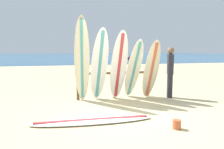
# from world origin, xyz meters

# --- Properties ---
(ground_plane) EXTENTS (120.00, 120.00, 0.00)m
(ground_plane) POSITION_xyz_m (0.00, 0.00, 0.00)
(ground_plane) COLOR #CCB784
(ocean_water) EXTENTS (120.00, 80.00, 0.01)m
(ocean_water) POSITION_xyz_m (0.00, 58.00, 0.00)
(ocean_water) COLOR #1E5984
(ocean_water) RESTS_ON ground
(surfboard_rack) EXTENTS (2.53, 0.09, 1.00)m
(surfboard_rack) POSITION_xyz_m (0.11, 2.03, 0.64)
(surfboard_rack) COLOR brown
(surfboard_rack) RESTS_ON ground
(surfboard_leaning_far_left) EXTENTS (0.55, 0.81, 2.62)m
(surfboard_leaning_far_left) POSITION_xyz_m (-1.01, 1.65, 1.31)
(surfboard_leaning_far_left) COLOR beige
(surfboard_leaning_far_left) RESTS_ON ground
(surfboard_leaning_left) EXTENTS (0.67, 0.85, 2.30)m
(surfboard_leaning_left) POSITION_xyz_m (-0.45, 1.75, 1.15)
(surfboard_leaning_left) COLOR white
(surfboard_leaning_left) RESTS_ON ground
(surfboard_leaning_center_left) EXTENTS (0.56, 0.89, 2.21)m
(surfboard_leaning_center_left) POSITION_xyz_m (0.14, 1.59, 1.11)
(surfboard_leaning_center_left) COLOR white
(surfboard_leaning_center_left) RESTS_ON ground
(surfboard_leaning_center) EXTENTS (0.60, 1.04, 1.97)m
(surfboard_leaning_center) POSITION_xyz_m (0.70, 1.76, 0.98)
(surfboard_leaning_center) COLOR silver
(surfboard_leaning_center) RESTS_ON ground
(surfboard_leaning_center_right) EXTENTS (0.61, 0.76, 1.94)m
(surfboard_leaning_center_right) POSITION_xyz_m (1.26, 1.61, 0.97)
(surfboard_leaning_center_right) COLOR beige
(surfboard_leaning_center_right) RESTS_ON ground
(surfboard_lying_on_sand) EXTENTS (2.79, 0.63, 0.08)m
(surfboard_lying_on_sand) POSITION_xyz_m (-0.99, -0.25, 0.04)
(surfboard_lying_on_sand) COLOR white
(surfboard_lying_on_sand) RESTS_ON ground
(beachgoer_standing) EXTENTS (0.25, 0.31, 1.71)m
(beachgoer_standing) POSITION_xyz_m (1.95, 1.62, 0.94)
(beachgoer_standing) COLOR #26262D
(beachgoer_standing) RESTS_ON ground
(small_boat_offshore) EXTENTS (2.78, 1.46, 0.71)m
(small_boat_offshore) POSITION_xyz_m (10.71, 31.46, 0.26)
(small_boat_offshore) COLOR #B22D28
(small_boat_offshore) RESTS_ON ocean_water
(sand_bucket) EXTENTS (0.17, 0.17, 0.19)m
(sand_bucket) POSITION_xyz_m (0.62, -1.09, 0.10)
(sand_bucket) COLOR #CC5933
(sand_bucket) RESTS_ON ground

